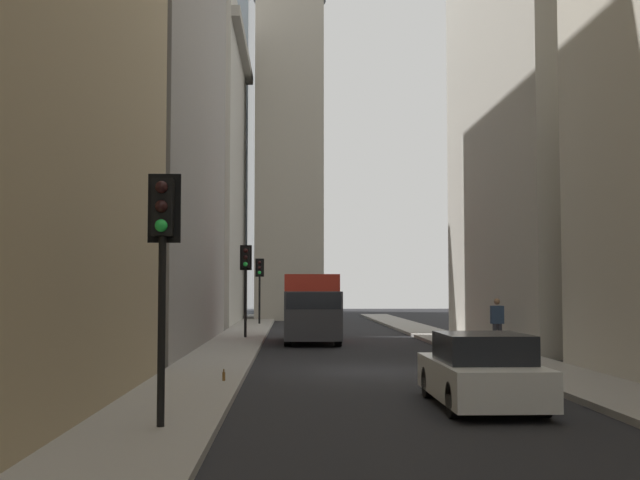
% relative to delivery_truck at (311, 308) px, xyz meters
% --- Properties ---
extents(ground_plane, '(135.00, 135.00, 0.00)m').
position_rel_delivery_truck_xyz_m(ground_plane, '(-11.95, -1.40, -1.46)').
color(ground_plane, black).
extents(sidewalk_right, '(90.00, 2.20, 0.14)m').
position_rel_delivery_truck_xyz_m(sidewalk_right, '(-11.95, 3.10, -1.39)').
color(sidewalk_right, gray).
rests_on(sidewalk_right, ground_plane).
extents(sidewalk_left, '(90.00, 2.20, 0.14)m').
position_rel_delivery_truck_xyz_m(sidewalk_left, '(-11.95, -5.90, -1.39)').
color(sidewalk_left, gray).
rests_on(sidewalk_left, ground_plane).
extents(building_right_midfar, '(18.55, 10.00, 23.82)m').
position_rel_delivery_truck_xyz_m(building_right_midfar, '(-2.63, 9.20, 10.45)').
color(building_right_midfar, gray).
rests_on(building_right_midfar, ground_plane).
extents(building_right_far, '(15.50, 10.50, 19.87)m').
position_rel_delivery_truck_xyz_m(building_right_far, '(17.76, 9.19, 8.49)').
color(building_right_far, '#B7B2A5').
rests_on(building_right_far, ground_plane).
extents(church_spire, '(5.34, 5.34, 37.29)m').
position_rel_delivery_truck_xyz_m(church_spire, '(25.09, 1.01, 18.03)').
color(church_spire, '#A8A091').
rests_on(church_spire, ground_plane).
extents(delivery_truck, '(6.46, 2.25, 2.84)m').
position_rel_delivery_truck_xyz_m(delivery_truck, '(0.00, 0.00, 0.00)').
color(delivery_truck, red).
rests_on(delivery_truck, ground_plane).
extents(sedan_white, '(4.30, 1.78, 1.42)m').
position_rel_delivery_truck_xyz_m(sedan_white, '(-18.84, -2.80, -0.80)').
color(sedan_white, silver).
rests_on(sedan_white, ground_plane).
extents(traffic_light_foreground, '(0.43, 0.52, 3.96)m').
position_rel_delivery_truck_xyz_m(traffic_light_foreground, '(-21.69, 2.86, 1.59)').
color(traffic_light_foreground, black).
rests_on(traffic_light_foreground, sidewalk_right).
extents(traffic_light_midblock, '(0.43, 0.52, 4.02)m').
position_rel_delivery_truck_xyz_m(traffic_light_midblock, '(1.41, 2.85, 1.64)').
color(traffic_light_midblock, black).
rests_on(traffic_light_midblock, sidewalk_right).
extents(traffic_light_far_junction, '(0.43, 0.52, 3.92)m').
position_rel_delivery_truck_xyz_m(traffic_light_far_junction, '(15.00, 2.76, 1.56)').
color(traffic_light_far_junction, black).
rests_on(traffic_light_far_junction, sidewalk_right).
extents(pedestrian, '(0.26, 0.44, 1.78)m').
position_rel_delivery_truck_xyz_m(pedestrian, '(-5.94, -6.37, -0.35)').
color(pedestrian, '#33333D').
rests_on(pedestrian, sidewalk_left).
extents(discarded_bottle, '(0.07, 0.07, 0.27)m').
position_rel_delivery_truck_xyz_m(discarded_bottle, '(-15.41, 2.40, -1.21)').
color(discarded_bottle, brown).
rests_on(discarded_bottle, sidewalk_right).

